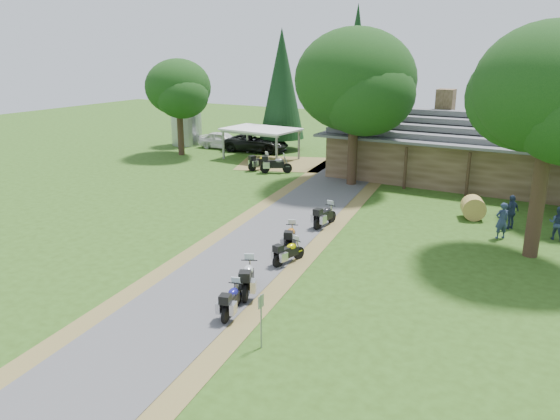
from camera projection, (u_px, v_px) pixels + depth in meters
The scene contains 24 objects.
ground at pixel (202, 292), 21.03m from camera, with size 120.00×120.00×0.00m, color #2B4814.
driveway at pixel (247, 256), 24.61m from camera, with size 46.00×46.00×0.00m, color #414143.
lodge at pixel (483, 147), 37.56m from camera, with size 21.40×9.40×4.90m, color #4F3E28, non-canonical shape.
silo at pixel (186, 114), 52.02m from camera, with size 2.91×2.91×5.91m, color gray.
carport at pixel (261, 144), 45.66m from camera, with size 5.97×3.98×2.58m, color white, non-canonical shape.
car_white_sedan at pixel (223, 138), 50.55m from camera, with size 5.86×2.47×1.95m, color silver.
car_dark_suv at pixel (256, 138), 49.03m from camera, with size 6.31×2.69×2.42m, color black.
motorcycle_row_a at pixel (232, 299), 19.15m from camera, with size 1.72×0.56×1.18m, color navy, non-canonical shape.
motorcycle_row_b at pixel (248, 276), 20.77m from camera, with size 2.01×0.65×1.37m, color #B6B8BF, non-canonical shape.
motorcycle_row_c at pixel (289, 251), 23.67m from camera, with size 1.67×0.55×1.15m, color #C2BF00, non-canonical shape.
motorcycle_row_d at pixel (290, 236), 25.31m from camera, with size 1.85×0.60×1.27m, color #C86D1A, non-canonical shape.
motorcycle_row_e at pixel (325, 215), 28.59m from camera, with size 1.86×0.61×1.27m, color black, non-canonical shape.
motorcycle_carport_a at pixel (261, 161), 41.79m from camera, with size 1.95×0.64×1.34m, color #D7BA0A, non-canonical shape.
motorcycle_carport_b at pixel (276, 163), 40.73m from camera, with size 2.12×0.69×1.45m, color slate, non-canonical shape.
person_a at pixel (502, 217), 26.66m from camera, with size 0.61×0.44×2.14m, color navy.
person_b at pixel (558, 220), 26.51m from camera, with size 0.56×0.40×1.96m, color navy.
person_c at pixel (512, 209), 28.08m from camera, with size 0.60×0.43×2.11m, color navy.
hay_bale at pixel (473, 208), 29.87m from camera, with size 1.24×1.24×1.14m, color olive.
sign_post at pixel (261, 322), 16.88m from camera, with size 0.33×0.05×1.82m, color gray, non-canonical shape.
oak_lodge_left at pixel (354, 101), 35.90m from camera, with size 7.93×7.93×11.32m, color black, non-canonical shape.
oak_driveway at pixel (548, 123), 22.99m from camera, with size 6.53×6.53×11.99m, color black, non-canonical shape.
oak_silo at pixel (179, 100), 46.53m from camera, with size 5.56×5.56×9.39m, color black, non-canonical shape.
cedar_near at pixel (355, 86), 42.95m from camera, with size 3.58×3.58×12.31m, color black.
cedar_far at pixel (282, 90), 48.84m from camera, with size 4.07×4.07×10.75m, color black.
Camera 1 is at (12.06, -15.30, 9.06)m, focal length 35.00 mm.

